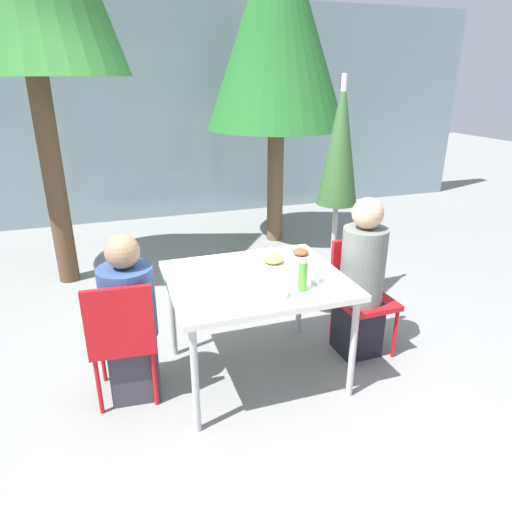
% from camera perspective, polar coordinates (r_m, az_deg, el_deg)
% --- Properties ---
extents(ground_plane, '(24.00, 24.00, 0.00)m').
position_cam_1_polar(ground_plane, '(3.39, 0.00, -14.39)').
color(ground_plane, gray).
extents(building_facade, '(10.00, 0.20, 3.00)m').
position_cam_1_polar(building_facade, '(6.94, -11.81, 17.07)').
color(building_facade, gray).
rests_on(building_facade, ground).
extents(dining_table, '(1.15, 0.97, 0.75)m').
position_cam_1_polar(dining_table, '(3.03, 0.00, -3.72)').
color(dining_table, silver).
rests_on(dining_table, ground).
extents(chair_left, '(0.43, 0.43, 0.86)m').
position_cam_1_polar(chair_left, '(2.99, -16.37, -9.29)').
color(chair_left, red).
rests_on(chair_left, ground).
extents(person_left, '(0.34, 0.34, 1.12)m').
position_cam_1_polar(person_left, '(3.04, -15.43, -8.05)').
color(person_left, '#383842').
rests_on(person_left, ground).
extents(chair_right, '(0.41, 0.41, 0.86)m').
position_cam_1_polar(chair_right, '(3.55, 12.90, -3.83)').
color(chair_right, red).
rests_on(chair_right, ground).
extents(person_right, '(0.32, 0.32, 1.22)m').
position_cam_1_polar(person_right, '(3.43, 13.03, -3.21)').
color(person_right, black).
rests_on(person_right, ground).
extents(closed_umbrella, '(0.36, 0.36, 2.01)m').
position_cam_1_polar(closed_umbrella, '(3.92, 10.40, 12.64)').
color(closed_umbrella, '#333333').
rests_on(closed_umbrella, ground).
extents(plate_0, '(0.27, 0.27, 0.07)m').
position_cam_1_polar(plate_0, '(3.20, 2.17, -0.62)').
color(plate_0, white).
rests_on(plate_0, dining_table).
extents(plate_1, '(0.21, 0.21, 0.06)m').
position_cam_1_polar(plate_1, '(3.35, 5.59, 0.28)').
color(plate_1, white).
rests_on(plate_1, dining_table).
extents(bottle, '(0.06, 0.06, 0.20)m').
position_cam_1_polar(bottle, '(2.80, 5.85, -2.47)').
color(bottle, '#51A338').
rests_on(bottle, dining_table).
extents(drinking_cup, '(0.08, 0.08, 0.10)m').
position_cam_1_polar(drinking_cup, '(2.93, 7.20, -2.39)').
color(drinking_cup, silver).
rests_on(drinking_cup, dining_table).
extents(salad_bowl, '(0.15, 0.15, 0.05)m').
position_cam_1_polar(salad_bowl, '(2.75, 2.49, -4.48)').
color(salad_bowl, white).
rests_on(salad_bowl, dining_table).
extents(tree_behind_left, '(1.64, 1.64, 3.70)m').
position_cam_1_polar(tree_behind_left, '(5.70, 2.72, 27.01)').
color(tree_behind_left, brown).
rests_on(tree_behind_left, ground).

